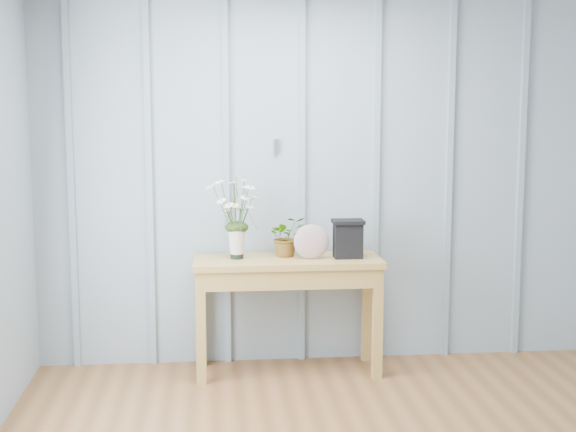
{
  "coord_description": "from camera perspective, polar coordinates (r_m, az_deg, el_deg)",
  "views": [
    {
      "loc": [
        -0.85,
        -3.02,
        1.73
      ],
      "look_at": [
        -0.37,
        1.94,
        1.03
      ],
      "focal_mm": 50.0,
      "sensor_mm": 36.0,
      "label": 1
    }
  ],
  "objects": [
    {
      "name": "sideboard",
      "position": [
        5.16,
        -0.05,
        -4.27
      ],
      "size": [
        1.2,
        0.45,
        0.75
      ],
      "color": "#AB8640",
      "rests_on": "ground"
    },
    {
      "name": "room_shell",
      "position": [
        4.03,
        6.8,
        11.58
      ],
      "size": [
        4.0,
        4.5,
        2.5
      ],
      "color": "#90A3B1",
      "rests_on": "ground"
    },
    {
      "name": "spider_plant",
      "position": [
        5.18,
        -0.1,
        -1.45
      ],
      "size": [
        0.28,
        0.26,
        0.26
      ],
      "primitive_type": "imported",
      "rotation": [
        0.0,
        0.0,
        0.26
      ],
      "color": "#1C320F",
      "rests_on": "sideboard"
    },
    {
      "name": "carved_box",
      "position": [
        5.14,
        4.28,
        -1.59
      ],
      "size": [
        0.2,
        0.16,
        0.24
      ],
      "color": "black",
      "rests_on": "sideboard"
    },
    {
      "name": "daisy_vase",
      "position": [
        5.08,
        -3.68,
        0.58
      ],
      "size": [
        0.37,
        0.28,
        0.52
      ],
      "color": "black",
      "rests_on": "sideboard"
    },
    {
      "name": "felt_disc_vessel",
      "position": [
        5.08,
        1.67,
        -1.85
      ],
      "size": [
        0.23,
        0.08,
        0.22
      ],
      "primitive_type": "ellipsoid",
      "rotation": [
        0.0,
        0.0,
        -0.07
      ],
      "color": "#7D4758",
      "rests_on": "sideboard"
    }
  ]
}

